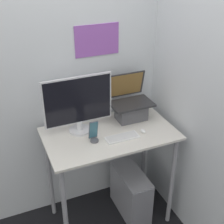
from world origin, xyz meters
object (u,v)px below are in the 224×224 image
Objects in this scene: keyboard at (122,137)px; mouse at (143,131)px; monitor at (78,105)px; laptop at (130,107)px; computer_tower at (131,192)px; cell_phone at (94,134)px.

mouse is at bearing 3.58° from keyboard.
monitor is 0.41m from keyboard.
laptop is 0.69× the size of monitor.
laptop reaches higher than keyboard.
laptop is 0.78× the size of computer_tower.
laptop reaches higher than cell_phone.
mouse is 0.31× the size of cell_phone.
laptop is at bearing 3.35° from monitor.
computer_tower is at bearing 8.27° from cell_phone.
computer_tower is at bearing -16.38° from monitor.
mouse is (0.45, -0.21, -0.22)m from monitor.
computer_tower is (-0.05, -0.15, -0.80)m from laptop.
monitor reaches higher than computer_tower.
cell_phone is at bearing -72.16° from monitor.
monitor is 0.25m from cell_phone.
monitor is 1.02m from computer_tower.
cell_phone is 0.36× the size of computer_tower.
keyboard is 0.72m from computer_tower.
laptop is 0.26m from mouse.
cell_phone is 0.83m from computer_tower.
monitor reaches higher than mouse.
keyboard is 0.19m from mouse.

